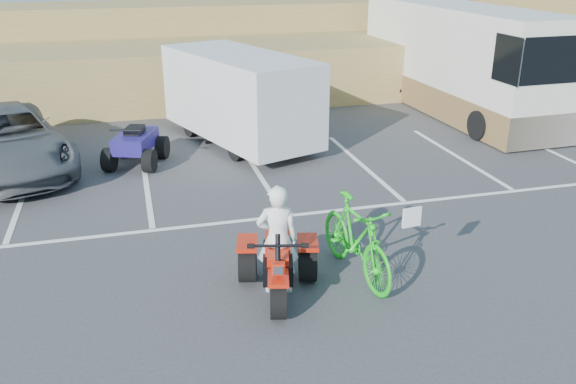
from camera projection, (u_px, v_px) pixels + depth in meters
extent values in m
plane|color=#3A3A3C|center=(321.00, 271.00, 10.43)|extent=(100.00, 100.00, 0.00)
cube|color=white|center=(23.00, 196.00, 13.62)|extent=(0.12, 5.00, 0.01)
cube|color=white|center=(146.00, 184.00, 14.27)|extent=(0.12, 5.00, 0.01)
cube|color=white|center=(259.00, 174.00, 14.91)|extent=(0.12, 5.00, 0.01)
cube|color=white|center=(362.00, 165.00, 15.56)|extent=(0.12, 5.00, 0.01)
cube|color=white|center=(457.00, 156.00, 16.21)|extent=(0.12, 5.00, 0.01)
cube|color=white|center=(544.00, 148.00, 16.86)|extent=(0.12, 5.00, 0.01)
cube|color=white|center=(286.00, 216.00, 12.58)|extent=(28.00, 0.12, 0.01)
cube|color=olive|center=(206.00, 69.00, 22.62)|extent=(40.00, 6.00, 2.00)
cube|color=olive|center=(194.00, 30.00, 25.39)|extent=(40.00, 4.00, 2.20)
imported|color=white|center=(278.00, 240.00, 9.52)|extent=(0.74, 0.58, 1.81)
imported|color=#14BF19|center=(356.00, 239.00, 10.05)|extent=(0.94, 2.35, 1.37)
imported|color=#4A4D52|center=(5.00, 141.00, 14.92)|extent=(4.14, 6.05, 1.54)
cube|color=silver|center=(239.00, 94.00, 16.90)|extent=(3.81, 5.76, 2.23)
cylinder|color=black|center=(240.00, 132.00, 17.29)|extent=(2.06, 1.25, 0.62)
cube|color=silver|center=(457.00, 58.00, 20.23)|extent=(2.67, 9.53, 3.41)
cube|color=brown|center=(453.00, 95.00, 20.69)|extent=(2.72, 9.53, 0.95)
cube|color=black|center=(558.00, 60.00, 15.75)|extent=(2.18, 0.09, 1.23)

